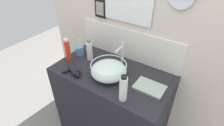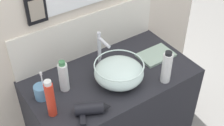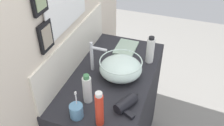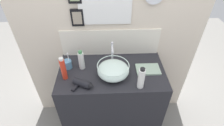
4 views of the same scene
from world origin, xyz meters
name	(u,v)px [view 3 (image 3 of 4)]	position (x,y,z in m)	size (l,w,h in m)	color
vanity_counter	(112,118)	(0.00, 0.00, 0.47)	(1.04, 0.57, 0.93)	#232328
back_panel	(68,29)	(0.00, 0.31, 1.24)	(1.92, 0.10, 2.48)	beige
glass_bowl_sink	(121,68)	(0.01, -0.06, 1.00)	(0.30, 0.30, 0.13)	silver
faucet	(94,55)	(0.01, 0.14, 1.07)	(0.02, 0.12, 0.23)	silver
hair_drier	(128,103)	(-0.26, -0.19, 0.96)	(0.21, 0.14, 0.07)	black
toothbrush_cup	(76,111)	(-0.43, 0.07, 0.98)	(0.08, 0.08, 0.18)	#598CB2
lotion_bottle	(99,109)	(-0.43, -0.08, 1.05)	(0.05, 0.05, 0.24)	red
shampoo_bottle	(87,89)	(-0.29, 0.06, 1.03)	(0.06, 0.06, 0.20)	white
soap_dispenser	(150,50)	(0.24, -0.22, 1.04)	(0.06, 0.06, 0.22)	white
hand_towel	(127,48)	(0.36, 0.00, 0.94)	(0.23, 0.16, 0.02)	#99B29E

